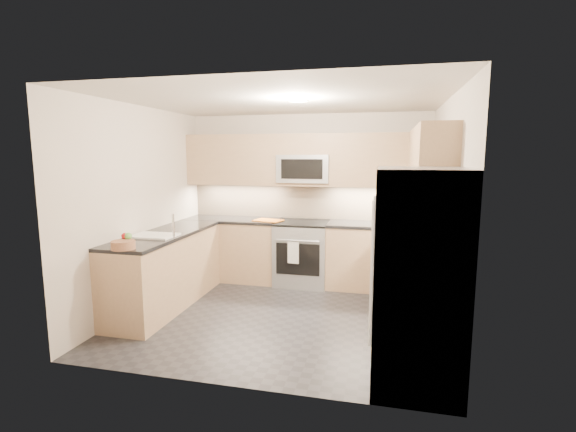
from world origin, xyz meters
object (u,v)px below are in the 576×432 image
object	(u,v)px
refrigerator	(418,278)
gas_range	(302,254)
cutting_board	(268,220)
utensil_bowl	(403,221)
microwave	(304,169)
fruit_basket	(123,245)

from	to	relation	value
refrigerator	gas_range	bearing A→B (deg)	120.88
gas_range	refrigerator	distance (m)	2.86
cutting_board	refrigerator	bearing A→B (deg)	-50.35
refrigerator	utensil_bowl	size ratio (longest dim) A/B	6.74
microwave	refrigerator	distance (m)	3.04
utensil_bowl	cutting_board	world-z (taller)	utensil_bowl
microwave	gas_range	bearing A→B (deg)	-90.00
utensil_bowl	cutting_board	bearing A→B (deg)	179.12
gas_range	microwave	size ratio (longest dim) A/B	1.20
fruit_basket	refrigerator	bearing A→B (deg)	-4.42
gas_range	fruit_basket	distance (m)	2.68
utensil_bowl	gas_range	bearing A→B (deg)	175.78
microwave	fruit_basket	size ratio (longest dim) A/B	3.15
refrigerator	fruit_basket	world-z (taller)	refrigerator
cutting_board	fruit_basket	world-z (taller)	fruit_basket
microwave	fruit_basket	world-z (taller)	microwave
gas_range	cutting_board	distance (m)	0.70
gas_range	refrigerator	xyz separation A→B (m)	(1.45, -2.43, 0.45)
gas_range	fruit_basket	xyz separation A→B (m)	(-1.44, -2.20, 0.53)
gas_range	cutting_board	bearing A→B (deg)	-171.43
fruit_basket	cutting_board	bearing A→B (deg)	66.07
utensil_bowl	fruit_basket	xyz separation A→B (m)	(-2.85, -2.10, -0.03)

